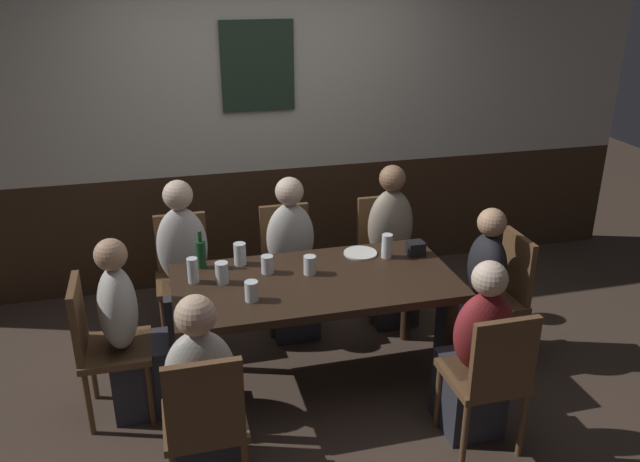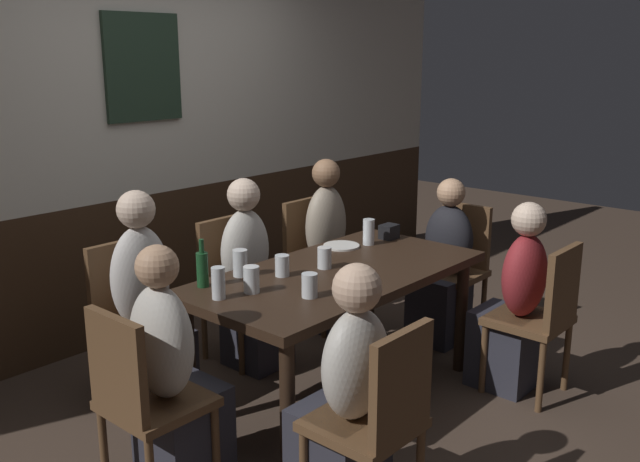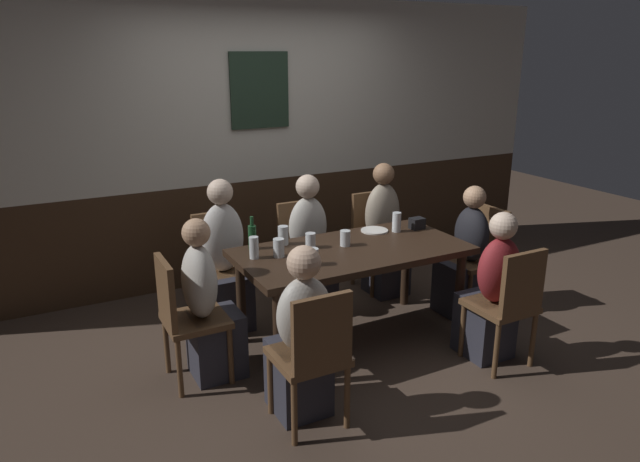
{
  "view_description": "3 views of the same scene",
  "coord_description": "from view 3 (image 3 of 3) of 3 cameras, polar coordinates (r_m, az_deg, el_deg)",
  "views": [
    {
      "loc": [
        -0.84,
        -3.4,
        2.5
      ],
      "look_at": [
        0.04,
        0.02,
        1.04
      ],
      "focal_mm": 36.34,
      "sensor_mm": 36.0,
      "label": 1
    },
    {
      "loc": [
        -2.78,
        -2.32,
        1.89
      ],
      "look_at": [
        -0.08,
        0.05,
        0.97
      ],
      "focal_mm": 39.57,
      "sensor_mm": 36.0,
      "label": 2
    },
    {
      "loc": [
        -2.08,
        -3.46,
        2.14
      ],
      "look_at": [
        -0.19,
        0.15,
        0.86
      ],
      "focal_mm": 32.57,
      "sensor_mm": 36.0,
      "label": 3
    }
  ],
  "objects": [
    {
      "name": "person_left_near",
      "position": [
        3.51,
        -1.88,
        -11.12
      ],
      "size": [
        0.34,
        0.37,
        1.1
      ],
      "color": "#2D2D38",
      "rests_on": "ground_plane"
    },
    {
      "name": "tumbler_short",
      "position": [
        4.26,
        -0.94,
        -0.98
      ],
      "size": [
        0.08,
        0.08,
        0.11
      ],
      "color": "silver",
      "rests_on": "dining_table"
    },
    {
      "name": "chair_left_near",
      "position": [
        3.36,
        -0.63,
        -11.8
      ],
      "size": [
        0.4,
        0.4,
        0.88
      ],
      "color": "brown",
      "rests_on": "ground_plane"
    },
    {
      "name": "person_left_far",
      "position": [
        4.64,
        -9.25,
        -3.38
      ],
      "size": [
        0.34,
        0.37,
        1.2
      ],
      "color": "#2D2D38",
      "rests_on": "ground_plane"
    },
    {
      "name": "chair_head_east",
      "position": [
        5.09,
        15.49,
        -2.08
      ],
      "size": [
        0.4,
        0.4,
        0.88
      ],
      "color": "brown",
      "rests_on": "ground_plane"
    },
    {
      "name": "ground_plane",
      "position": [
        4.57,
        3.0,
        -10.53
      ],
      "size": [
        12.0,
        12.0,
        0.0
      ],
      "primitive_type": "plane",
      "color": "#423328"
    },
    {
      "name": "chair_right_far",
      "position": [
        5.4,
        5.38,
        -0.36
      ],
      "size": [
        0.4,
        0.4,
        0.88
      ],
      "color": "brown",
      "rests_on": "ground_plane"
    },
    {
      "name": "pint_glass_pale",
      "position": [
        4.31,
        2.49,
        -0.81
      ],
      "size": [
        0.08,
        0.08,
        0.12
      ],
      "color": "silver",
      "rests_on": "dining_table"
    },
    {
      "name": "plate_white_large",
      "position": [
        4.69,
        5.36,
        0.05
      ],
      "size": [
        0.22,
        0.22,
        0.01
      ],
      "primitive_type": "cylinder",
      "color": "white",
      "rests_on": "dining_table"
    },
    {
      "name": "person_head_west",
      "position": [
        3.96,
        -10.9,
        -7.83
      ],
      "size": [
        0.37,
        0.34,
        1.12
      ],
      "color": "#2D2D38",
      "rests_on": "ground_plane"
    },
    {
      "name": "wall_back",
      "position": [
        5.58,
        -5.55,
        8.72
      ],
      "size": [
        6.4,
        0.13,
        2.6
      ],
      "color": "#3D2819",
      "rests_on": "ground_plane"
    },
    {
      "name": "beer_glass_tall",
      "position": [
        4.09,
        -4.07,
        -1.74
      ],
      "size": [
        0.08,
        0.08,
        0.13
      ],
      "color": "silver",
      "rests_on": "dining_table"
    },
    {
      "name": "beer_bottle_green",
      "position": [
        4.26,
        -6.67,
        -0.52
      ],
      "size": [
        0.06,
        0.06,
        0.25
      ],
      "color": "#194723",
      "rests_on": "dining_table"
    },
    {
      "name": "person_right_near",
      "position": [
        4.31,
        16.47,
        -6.27
      ],
      "size": [
        0.34,
        0.37,
        1.1
      ],
      "color": "#2D2D38",
      "rests_on": "ground_plane"
    },
    {
      "name": "pint_glass_stout",
      "position": [
        4.68,
        7.53,
        0.74
      ],
      "size": [
        0.07,
        0.07,
        0.16
      ],
      "color": "silver",
      "rests_on": "dining_table"
    },
    {
      "name": "pint_glass_amber",
      "position": [
        4.34,
        -3.63,
        -0.55
      ],
      "size": [
        0.08,
        0.08,
        0.14
      ],
      "color": "silver",
      "rests_on": "dining_table"
    },
    {
      "name": "person_right_far",
      "position": [
        5.27,
        6.33,
        -0.78
      ],
      "size": [
        0.34,
        0.37,
        1.19
      ],
      "color": "#2D2D38",
      "rests_on": "ground_plane"
    },
    {
      "name": "beer_glass_half",
      "position": [
        4.07,
        -6.5,
        -1.74
      ],
      "size": [
        0.07,
        0.07,
        0.16
      ],
      "color": "silver",
      "rests_on": "dining_table"
    },
    {
      "name": "dining_table",
      "position": [
        4.3,
        3.14,
        -2.77
      ],
      "size": [
        1.7,
        0.85,
        0.74
      ],
      "color": "black",
      "rests_on": "ground_plane"
    },
    {
      "name": "chair_right_near",
      "position": [
        4.19,
        18.06,
        -6.56
      ],
      "size": [
        0.4,
        0.4,
        0.88
      ],
      "color": "brown",
      "rests_on": "ground_plane"
    },
    {
      "name": "highball_clear",
      "position": [
        3.92,
        -0.71,
        -2.62
      ],
      "size": [
        0.08,
        0.08,
        0.12
      ],
      "color": "silver",
      "rests_on": "dining_table"
    },
    {
      "name": "chair_mid_far",
      "position": [
        5.05,
        -1.78,
        -1.57
      ],
      "size": [
        0.4,
        0.4,
        0.88
      ],
      "color": "brown",
      "rests_on": "ground_plane"
    },
    {
      "name": "chair_head_west",
      "position": [
        3.91,
        -13.23,
        -7.89
      ],
      "size": [
        0.4,
        0.4,
        0.88
      ],
      "color": "brown",
      "rests_on": "ground_plane"
    },
    {
      "name": "chair_left_far",
      "position": [
        4.79,
        -9.87,
        -2.9
      ],
      "size": [
        0.4,
        0.4,
        0.88
      ],
      "color": "brown",
      "rests_on": "ground_plane"
    },
    {
      "name": "person_head_east",
      "position": [
        4.99,
        14.06,
        -2.84
      ],
      "size": [
        0.37,
        0.34,
        1.09
      ],
      "color": "#2D2D38",
      "rests_on": "ground_plane"
    },
    {
      "name": "condiment_caddy",
      "position": [
        4.78,
        9.51,
        0.75
      ],
      "size": [
        0.11,
        0.09,
        0.09
      ],
      "primitive_type": "cube",
      "color": "black",
      "rests_on": "dining_table"
    },
    {
      "name": "person_mid_far",
      "position": [
        4.91,
        -0.95,
        -2.18
      ],
      "size": [
        0.34,
        0.37,
        1.16
      ],
      "color": "#2D2D38",
      "rests_on": "ground_plane"
    }
  ]
}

